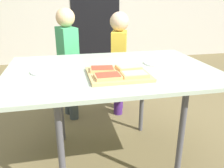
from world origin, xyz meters
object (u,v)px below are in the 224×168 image
(plate_white_right, at_px, (157,63))
(child_left, at_px, (68,57))
(pizza_slice_far_left, at_px, (102,69))
(pizza_slice_near_right, at_px, (134,74))
(pizza_slice_near_left, at_px, (108,76))
(dining_table, at_px, (111,76))
(plate_white_left, at_px, (46,71))
(pizza_slice_far_right, at_px, (129,67))
(cutting_board, at_px, (118,74))
(child_right, at_px, (119,57))

(plate_white_right, height_order, child_left, child_left)
(pizza_slice_far_left, bearing_deg, pizza_slice_near_right, -41.43)
(child_left, bearing_deg, pizza_slice_near_right, -71.03)
(pizza_slice_near_left, bearing_deg, plate_white_right, 34.49)
(dining_table, xyz_separation_m, pizza_slice_near_left, (-0.07, -0.23, 0.08))
(dining_table, bearing_deg, pizza_slice_near_right, -69.22)
(pizza_slice_near_right, distance_m, child_left, 1.06)
(pizza_slice_far_left, xyz_separation_m, plate_white_left, (-0.34, 0.10, -0.02))
(dining_table, relative_size, plate_white_right, 7.25)
(pizza_slice_far_right, bearing_deg, cutting_board, -141.32)
(cutting_board, height_order, plate_white_right, cutting_board)
(child_right, bearing_deg, dining_table, -107.47)
(pizza_slice_near_left, distance_m, pizza_slice_far_left, 0.14)
(plate_white_left, relative_size, child_right, 0.18)
(dining_table, bearing_deg, plate_white_left, 177.83)
(cutting_board, relative_size, child_right, 0.34)
(plate_white_right, xyz_separation_m, child_left, (-0.60, 0.72, -0.10))
(child_left, bearing_deg, pizza_slice_far_left, -77.91)
(pizza_slice_near_right, relative_size, pizza_slice_far_left, 0.93)
(plate_white_right, bearing_deg, plate_white_left, -177.21)
(pizza_slice_far_left, bearing_deg, plate_white_right, 18.32)
(cutting_board, distance_m, child_left, 0.97)
(cutting_board, distance_m, plate_white_right, 0.39)
(plate_white_left, height_order, child_right, child_right)
(pizza_slice_near_right, height_order, pizza_slice_far_left, same)
(cutting_board, distance_m, pizza_slice_far_left, 0.11)
(plate_white_right, relative_size, plate_white_left, 1.00)
(plate_white_right, relative_size, child_right, 0.18)
(pizza_slice_near_right, bearing_deg, plate_white_right, 47.50)
(pizza_slice_near_right, height_order, plate_white_left, pizza_slice_near_right)
(child_left, bearing_deg, pizza_slice_far_right, -67.74)
(pizza_slice_near_left, bearing_deg, child_left, 100.75)
(plate_white_left, bearing_deg, plate_white_right, 2.79)
(pizza_slice_near_left, relative_size, pizza_slice_near_right, 1.02)
(dining_table, xyz_separation_m, plate_white_right, (0.34, 0.05, 0.06))
(pizza_slice_near_left, height_order, plate_white_left, pizza_slice_near_left)
(pizza_slice_far_left, distance_m, plate_white_right, 0.44)
(pizza_slice_far_left, relative_size, plate_white_right, 0.84)
(plate_white_right, height_order, plate_white_left, same)
(dining_table, xyz_separation_m, cutting_board, (0.01, -0.15, 0.06))
(dining_table, distance_m, pizza_slice_far_right, 0.15)
(pizza_slice_far_right, xyz_separation_m, plate_white_left, (-0.51, 0.10, -0.02))
(pizza_slice_far_left, bearing_deg, child_right, 69.72)
(pizza_slice_near_right, xyz_separation_m, pizza_slice_far_left, (-0.16, 0.14, 0.00))
(pizza_slice_far_left, distance_m, child_right, 0.93)
(plate_white_right, xyz_separation_m, plate_white_left, (-0.76, -0.04, 0.00))
(cutting_board, xyz_separation_m, pizza_slice_far_right, (0.08, 0.07, 0.02))
(dining_table, distance_m, pizza_slice_far_left, 0.14)
(cutting_board, relative_size, pizza_slice_far_right, 2.29)
(cutting_board, xyz_separation_m, pizza_slice_near_left, (-0.08, -0.08, 0.02))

